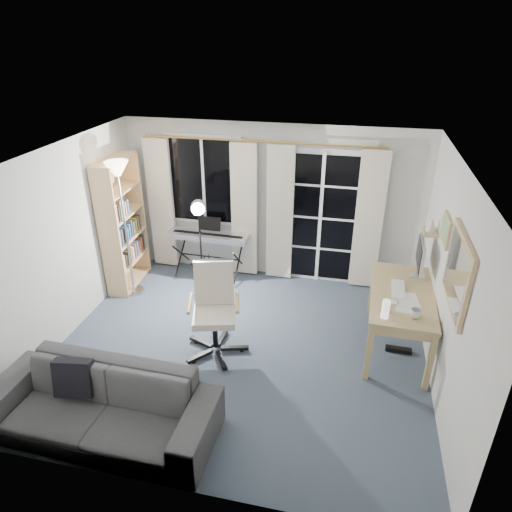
{
  "coord_description": "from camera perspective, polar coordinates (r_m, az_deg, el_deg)",
  "views": [
    {
      "loc": [
        1.18,
        -4.41,
        3.64
      ],
      "look_at": [
        0.12,
        0.35,
        1.14
      ],
      "focal_mm": 32.0,
      "sensor_mm": 36.0,
      "label": 1
    }
  ],
  "objects": [
    {
      "name": "framed_print",
      "position": [
        5.46,
        22.61,
        3.04
      ],
      "size": [
        0.03,
        0.42,
        0.32
      ],
      "color": "tan",
      "rests_on": "floor"
    },
    {
      "name": "mug",
      "position": [
        5.25,
        19.36,
        -6.69
      ],
      "size": [
        0.13,
        0.11,
        0.13
      ],
      "primitive_type": "imported",
      "rotation": [
        0.0,
        0.0,
        -0.03
      ],
      "color": "silver",
      "rests_on": "desk"
    },
    {
      "name": "curtains",
      "position": [
        6.91,
        0.64,
        5.52
      ],
      "size": [
        3.6,
        0.07,
        2.13
      ],
      "color": "gold",
      "rests_on": "floor"
    },
    {
      "name": "bookshelf",
      "position": [
        7.05,
        -16.58,
        3.4
      ],
      "size": [
        0.36,
        0.93,
        1.97
      ],
      "rotation": [
        0.0,
        0.0,
        0.05
      ],
      "color": "tan",
      "rests_on": "floor"
    },
    {
      "name": "french_door",
      "position": [
        6.91,
        8.04,
        4.62
      ],
      "size": [
        1.32,
        0.09,
        2.11
      ],
      "color": "white",
      "rests_on": "floor"
    },
    {
      "name": "wall_mirror",
      "position": [
        4.68,
        23.9,
        -1.9
      ],
      "size": [
        0.04,
        0.94,
        0.74
      ],
      "color": "tan",
      "rests_on": "floor"
    },
    {
      "name": "window",
      "position": [
        7.09,
        -6.51,
        9.4
      ],
      "size": [
        1.2,
        0.08,
        1.4
      ],
      "color": "white",
      "rests_on": "floor"
    },
    {
      "name": "sofa",
      "position": [
        4.81,
        -19.12,
        -16.33
      ],
      "size": [
        2.27,
        0.72,
        0.88
      ],
      "rotation": [
        0.0,
        0.0,
        -0.03
      ],
      "color": "#303033",
      "rests_on": "floor"
    },
    {
      "name": "torchiere_lamp",
      "position": [
        6.52,
        -16.65,
        7.92
      ],
      "size": [
        0.36,
        0.36,
        2.01
      ],
      "rotation": [
        0.0,
        0.0,
        -0.14
      ],
      "color": "#B2B2B7",
      "rests_on": "floor"
    },
    {
      "name": "desk",
      "position": [
        5.74,
        17.71,
        -5.23
      ],
      "size": [
        0.78,
        1.49,
        0.79
      ],
      "rotation": [
        0.0,
        0.0,
        -0.03
      ],
      "color": "tan",
      "rests_on": "floor"
    },
    {
      "name": "studio_light",
      "position": [
        6.42,
        -7.16,
        4.65
      ],
      "size": [
        0.33,
        0.33,
        1.51
      ],
      "rotation": [
        0.0,
        0.0,
        0.29
      ],
      "color": "black",
      "rests_on": "floor"
    },
    {
      "name": "wall_shelf",
      "position": [
        5.98,
        21.01,
        3.33
      ],
      "size": [
        0.16,
        0.3,
        0.18
      ],
      "color": "tan",
      "rests_on": "floor"
    },
    {
      "name": "office_chair",
      "position": [
        5.52,
        -5.24,
        -5.53
      ],
      "size": [
        0.79,
        0.77,
        1.14
      ],
      "rotation": [
        0.0,
        0.0,
        0.26
      ],
      "color": "black",
      "rests_on": "floor"
    },
    {
      "name": "floor",
      "position": [
        5.84,
        -1.97,
        -11.53
      ],
      "size": [
        4.5,
        4.0,
        0.02
      ],
      "primitive_type": "cube",
      "color": "#3C4957",
      "rests_on": "ground"
    },
    {
      "name": "monitor",
      "position": [
        5.98,
        19.85,
        0.09
      ],
      "size": [
        0.19,
        0.57,
        0.49
      ],
      "rotation": [
        0.0,
        0.0,
        -0.03
      ],
      "color": "silver",
      "rests_on": "desk"
    },
    {
      "name": "keyboard_piano",
      "position": [
        7.1,
        -5.94,
        2.41
      ],
      "size": [
        1.26,
        0.63,
        0.91
      ],
      "rotation": [
        0.0,
        0.0,
        -0.03
      ],
      "color": "black",
      "rests_on": "floor"
    },
    {
      "name": "desk_clutter",
      "position": [
        5.58,
        17.02,
        -7.05
      ],
      "size": [
        0.48,
        0.89,
        1.0
      ],
      "rotation": [
        0.0,
        0.0,
        -0.03
      ],
      "color": "white",
      "rests_on": "desk"
    }
  ]
}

